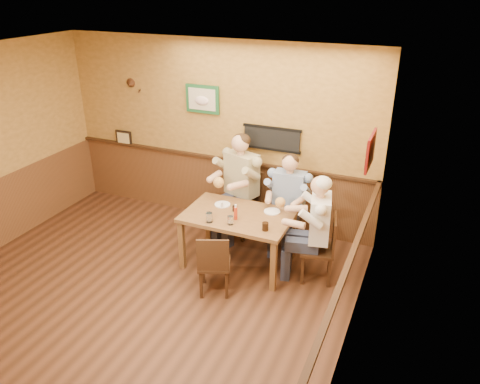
% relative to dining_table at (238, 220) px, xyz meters
% --- Properties ---
extents(room, '(5.02, 5.03, 2.81)m').
position_rel_dining_table_xyz_m(room, '(-0.72, -1.17, 1.03)').
color(room, '#371E10').
rests_on(room, ground).
extents(dining_table, '(1.40, 0.90, 0.75)m').
position_rel_dining_table_xyz_m(dining_table, '(0.00, 0.00, 0.00)').
color(dining_table, brown).
rests_on(dining_table, ground).
extents(chair_back_left, '(0.58, 0.58, 0.99)m').
position_rel_dining_table_xyz_m(chair_back_left, '(-0.28, 0.79, -0.16)').
color(chair_back_left, '#3B2312').
rests_on(chair_back_left, ground).
extents(chair_back_right, '(0.42, 0.42, 0.89)m').
position_rel_dining_table_xyz_m(chair_back_right, '(0.47, 0.71, -0.21)').
color(chair_back_right, '#3B2312').
rests_on(chair_back_right, ground).
extents(chair_right_end, '(0.49, 0.49, 0.90)m').
position_rel_dining_table_xyz_m(chair_right_end, '(1.07, 0.07, -0.21)').
color(chair_right_end, '#3B2312').
rests_on(chair_right_end, ground).
extents(chair_near_side, '(0.50, 0.50, 0.83)m').
position_rel_dining_table_xyz_m(chair_near_side, '(-0.02, -0.68, -0.24)').
color(chair_near_side, '#3B2312').
rests_on(chair_near_side, ground).
extents(diner_tan_shirt, '(0.83, 0.83, 1.41)m').
position_rel_dining_table_xyz_m(diner_tan_shirt, '(-0.28, 0.79, 0.05)').
color(diner_tan_shirt, tan).
rests_on(diner_tan_shirt, ground).
extents(diner_blue_polo, '(0.60, 0.60, 1.27)m').
position_rel_dining_table_xyz_m(diner_blue_polo, '(0.47, 0.71, -0.02)').
color(diner_blue_polo, '#778DB3').
rests_on(diner_blue_polo, ground).
extents(diner_white_elder, '(0.70, 0.70, 1.28)m').
position_rel_dining_table_xyz_m(diner_white_elder, '(1.07, 0.07, -0.02)').
color(diner_white_elder, silver).
rests_on(diner_white_elder, ground).
extents(water_glass_left, '(0.09, 0.09, 0.13)m').
position_rel_dining_table_xyz_m(water_glass_left, '(-0.25, -0.34, 0.16)').
color(water_glass_left, silver).
rests_on(water_glass_left, dining_table).
extents(water_glass_mid, '(0.10, 0.10, 0.11)m').
position_rel_dining_table_xyz_m(water_glass_mid, '(0.02, -0.29, 0.15)').
color(water_glass_mid, white).
rests_on(water_glass_mid, dining_table).
extents(cola_tumbler, '(0.10, 0.10, 0.10)m').
position_rel_dining_table_xyz_m(cola_tumbler, '(0.47, -0.26, 0.14)').
color(cola_tumbler, black).
rests_on(cola_tumbler, dining_table).
extents(hot_sauce_bottle, '(0.05, 0.05, 0.19)m').
position_rel_dining_table_xyz_m(hot_sauce_bottle, '(0.03, -0.14, 0.19)').
color(hot_sauce_bottle, '#B72F13').
rests_on(hot_sauce_bottle, dining_table).
extents(salt_shaker, '(0.04, 0.04, 0.08)m').
position_rel_dining_table_xyz_m(salt_shaker, '(-0.27, 0.09, 0.13)').
color(salt_shaker, white).
rests_on(salt_shaker, dining_table).
extents(pepper_shaker, '(0.03, 0.03, 0.09)m').
position_rel_dining_table_xyz_m(pepper_shaker, '(-0.09, 0.06, 0.13)').
color(pepper_shaker, black).
rests_on(pepper_shaker, dining_table).
extents(plate_far_left, '(0.23, 0.23, 0.01)m').
position_rel_dining_table_xyz_m(plate_far_left, '(-0.30, 0.17, 0.10)').
color(plate_far_left, white).
rests_on(plate_far_left, dining_table).
extents(plate_far_right, '(0.27, 0.27, 0.01)m').
position_rel_dining_table_xyz_m(plate_far_right, '(0.39, 0.24, 0.10)').
color(plate_far_right, white).
rests_on(plate_far_right, dining_table).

